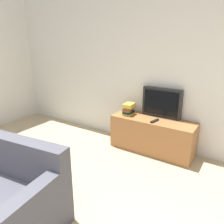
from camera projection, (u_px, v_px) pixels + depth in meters
wall_back at (152, 69)px, 3.54m from camera, size 9.00×0.06×2.60m
tv_stand at (152, 135)px, 3.55m from camera, size 1.33×0.45×0.55m
television at (162, 103)px, 3.50m from camera, size 0.64×0.09×0.47m
book_stack at (129, 109)px, 3.64m from camera, size 0.18×0.22×0.19m
remote_on_stand at (155, 121)px, 3.35m from camera, size 0.08×0.19×0.02m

